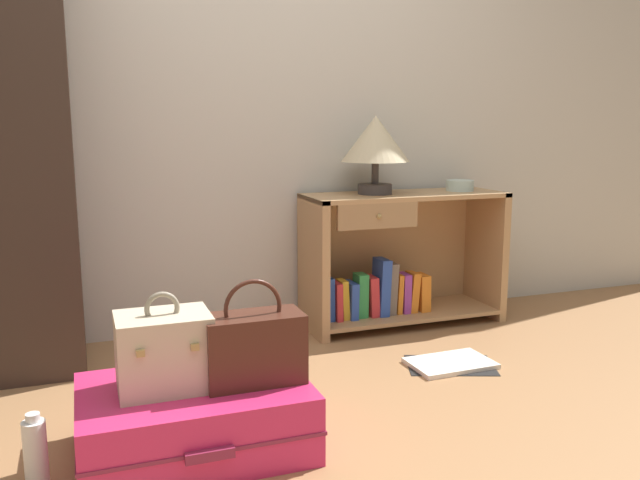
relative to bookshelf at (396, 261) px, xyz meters
The scene contains 10 objects.
ground_plane 1.52m from the bookshelf, 122.64° to the right, with size 9.00×9.00×0.00m, color #9E7047.
back_wall 1.29m from the bookshelf, 162.75° to the left, with size 6.40×0.10×2.60m, color beige.
bookshelf is the anchor object (origin of this frame).
table_lamp 0.62m from the bookshelf, behind, with size 0.34×0.34×0.39m.
bowl 0.52m from the bookshelf, ahead, with size 0.14×0.14×0.06m, color silver.
suitcase_large 1.59m from the bookshelf, 140.08° to the right, with size 0.71×0.51×0.22m.
train_case 1.64m from the bookshelf, 142.23° to the right, with size 0.28×0.22×0.31m.
handbag 1.47m from the bookshelf, 134.27° to the right, with size 0.31×0.15×0.33m.
bottle 1.99m from the bookshelf, 147.73° to the right, with size 0.07×0.07×0.22m.
open_book_on_floor 0.72m from the bookshelf, 94.93° to the right, with size 0.43×0.36×0.02m.
Camera 1 is at (-0.71, -1.72, 1.03)m, focal length 36.90 mm.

